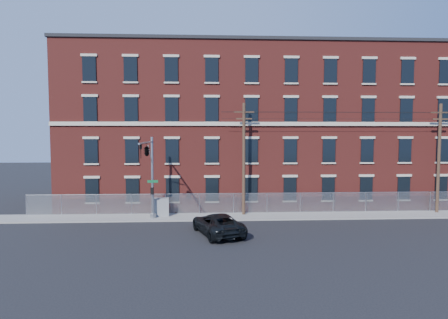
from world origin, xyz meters
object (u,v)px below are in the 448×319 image
at_px(traffic_signal_mast, 148,159).
at_px(utility_pole_near, 244,157).
at_px(pickup_truck, 218,224).
at_px(utility_cabinet, 162,207).

height_order(traffic_signal_mast, utility_pole_near, utility_pole_near).
distance_m(traffic_signal_mast, utility_pole_near, 8.70).
distance_m(utility_pole_near, pickup_truck, 8.20).
bearing_deg(traffic_signal_mast, pickup_truck, -28.10).
relative_size(utility_pole_near, pickup_truck, 1.77).
height_order(utility_pole_near, utility_cabinet, utility_pole_near).
relative_size(pickup_truck, utility_cabinet, 3.54).
relative_size(traffic_signal_mast, utility_pole_near, 0.70).
height_order(pickup_truck, utility_cabinet, utility_cabinet).
xyz_separation_m(traffic_signal_mast, utility_cabinet, (0.67, 3.04, -4.47)).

